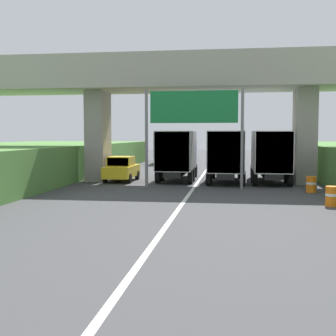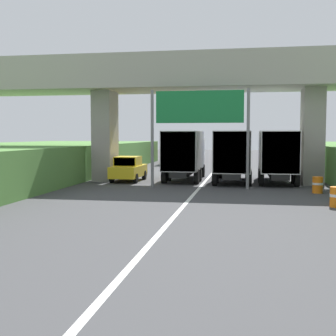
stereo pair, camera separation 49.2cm
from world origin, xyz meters
The scene contains 11 objects.
lane_centre_stripe centered at (0.00, 25.80, 0.00)m, with size 0.20×91.60×0.01m, color white.
overpass_bridge centered at (0.00, 32.25, 6.40)m, with size 40.00×4.80×8.39m.
overhead_highway_sign centered at (0.00, 28.66, 4.40)m, with size 5.88×0.18×5.89m.
truck_white centered at (-1.47, 33.30, 1.93)m, with size 2.44×7.30×3.44m.
truck_red centered at (-4.94, 53.04, 1.93)m, with size 2.44×7.30×3.44m.
truck_green centered at (4.78, 32.74, 1.93)m, with size 2.44×7.30×3.44m.
truck_blue centered at (1.90, 32.49, 1.93)m, with size 2.44×7.30×3.44m.
car_yellow centered at (-5.24, 32.04, 0.86)m, with size 1.86×4.10×1.72m.
construction_barrel_3 centered at (6.68, 22.64, 0.46)m, with size 0.57×0.57×0.90m.
construction_barrel_4 centered at (6.62, 27.53, 0.46)m, with size 0.57×0.57×0.90m.
construction_barrel_5 centered at (6.70, 32.41, 0.46)m, with size 0.57×0.57×0.90m.
Camera 2 is at (2.71, 2.04, 3.16)m, focal length 48.10 mm.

